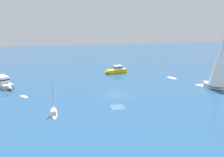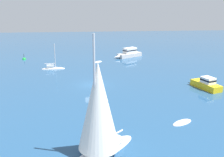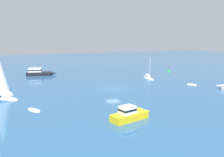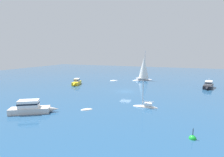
# 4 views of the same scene
# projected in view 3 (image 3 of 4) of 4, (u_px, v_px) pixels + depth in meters

# --- Properties ---
(ground_plane) EXTENTS (160.00, 160.00, 0.00)m
(ground_plane) POSITION_uv_depth(u_px,v_px,m) (113.00, 89.00, 48.80)
(ground_plane) COLOR navy
(sailboat) EXTENTS (1.27, 4.61, 5.41)m
(sailboat) POSITION_uv_depth(u_px,v_px,m) (148.00, 78.00, 59.26)
(sailboat) COLOR silver
(sailboat) RESTS_ON ground
(motor_cruiser) EXTENTS (6.30, 3.29, 1.86)m
(motor_cruiser) POSITION_uv_depth(u_px,v_px,m) (130.00, 114.00, 31.72)
(motor_cruiser) COLOR yellow
(motor_cruiser) RESTS_ON ground
(dinghy) EXTENTS (2.03, 2.17, 0.46)m
(dinghy) POSITION_uv_depth(u_px,v_px,m) (192.00, 85.00, 52.40)
(dinghy) COLOR silver
(dinghy) RESTS_ON ground
(cabin_cruiser) EXTENTS (7.50, 3.24, 2.66)m
(cabin_cruiser) POSITION_uv_depth(u_px,v_px,m) (39.00, 72.00, 63.29)
(cabin_cruiser) COLOR black
(cabin_cruiser) RESTS_ON ground
(skiff) EXTENTS (2.25, 2.88, 0.47)m
(skiff) POSITION_uv_depth(u_px,v_px,m) (34.00, 110.00, 35.56)
(skiff) COLOR white
(skiff) RESTS_ON ground
(channel_buoy) EXTENTS (0.84, 0.84, 1.68)m
(channel_buoy) POSITION_uv_depth(u_px,v_px,m) (169.00, 72.00, 69.49)
(channel_buoy) COLOR green
(channel_buoy) RESTS_ON ground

